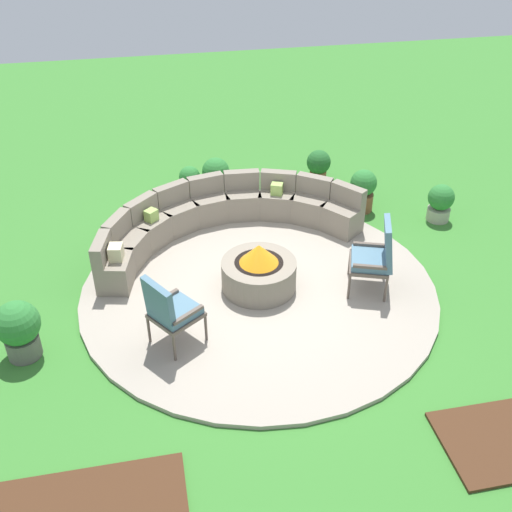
{
  "coord_description": "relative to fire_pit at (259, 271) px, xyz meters",
  "views": [
    {
      "loc": [
        -1.38,
        -6.67,
        5.19
      ],
      "look_at": [
        0.0,
        0.2,
        0.45
      ],
      "focal_mm": 42.56,
      "sensor_mm": 36.0,
      "label": 1
    }
  ],
  "objects": [
    {
      "name": "patio_circle",
      "position": [
        0.0,
        0.0,
        -0.3
      ],
      "size": [
        4.96,
        4.96,
        0.06
      ],
      "primitive_type": "cylinder",
      "color": "#9E9384",
      "rests_on": "ground_plane"
    },
    {
      "name": "ground_plane",
      "position": [
        0.0,
        0.0,
        -0.33
      ],
      "size": [
        24.0,
        24.0,
        0.0
      ],
      "primitive_type": "plane",
      "color": "#387A2D"
    },
    {
      "name": "potted_plant_2",
      "position": [
        -0.63,
        3.0,
        -0.02
      ],
      "size": [
        0.37,
        0.37,
        0.55
      ],
      "color": "brown",
      "rests_on": "ground_plane"
    },
    {
      "name": "potted_plant_5",
      "position": [
        1.76,
        3.11,
        -0.0
      ],
      "size": [
        0.44,
        0.44,
        0.6
      ],
      "color": "brown",
      "rests_on": "ground_plane"
    },
    {
      "name": "potted_plant_0",
      "position": [
        2.19,
        1.9,
        0.07
      ],
      "size": [
        0.45,
        0.45,
        0.74
      ],
      "color": "brown",
      "rests_on": "ground_plane"
    },
    {
      "name": "potted_plant_3",
      "position": [
        3.33,
        1.33,
        0.01
      ],
      "size": [
        0.43,
        0.43,
        0.63
      ],
      "color": "#A89E8E",
      "rests_on": "ground_plane"
    },
    {
      "name": "fire_pit",
      "position": [
        0.0,
        0.0,
        0.0
      ],
      "size": [
        1.04,
        1.04,
        0.7
      ],
      "color": "gray",
      "rests_on": "patio_circle"
    },
    {
      "name": "lounge_chair_front_left",
      "position": [
        -1.28,
        -0.94,
        0.27
      ],
      "size": [
        0.75,
        0.76,
        1.03
      ],
      "rotation": [
        0.0,
        0.0,
        5.33
      ],
      "color": "brown",
      "rests_on": "patio_circle"
    },
    {
      "name": "potted_plant_4",
      "position": [
        -0.16,
        3.0,
        0.04
      ],
      "size": [
        0.49,
        0.49,
        0.67
      ],
      "color": "brown",
      "rests_on": "ground_plane"
    },
    {
      "name": "lounge_chair_front_right",
      "position": [
        1.55,
        -0.34,
        0.29
      ],
      "size": [
        0.72,
        0.75,
        1.08
      ],
      "rotation": [
        0.0,
        0.0,
        7.51
      ],
      "color": "brown",
      "rests_on": "patio_circle"
    },
    {
      "name": "curved_stone_bench",
      "position": [
        -0.33,
        1.49,
        0.03
      ],
      "size": [
        4.18,
        2.13,
        0.75
      ],
      "color": "gray",
      "rests_on": "patio_circle"
    },
    {
      "name": "potted_plant_1",
      "position": [
        -3.08,
        -0.72,
        0.1
      ],
      "size": [
        0.55,
        0.55,
        0.78
      ],
      "color": "#605B56",
      "rests_on": "ground_plane"
    }
  ]
}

